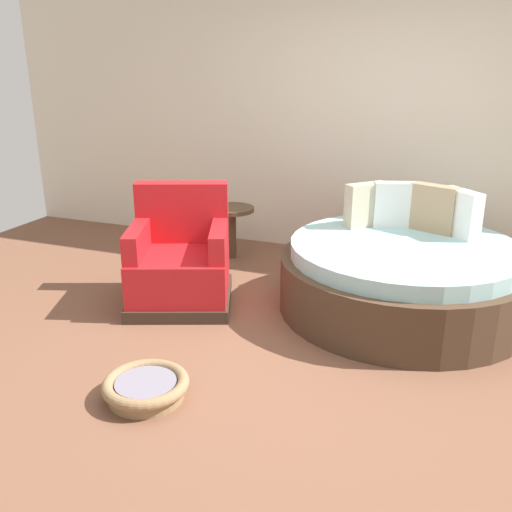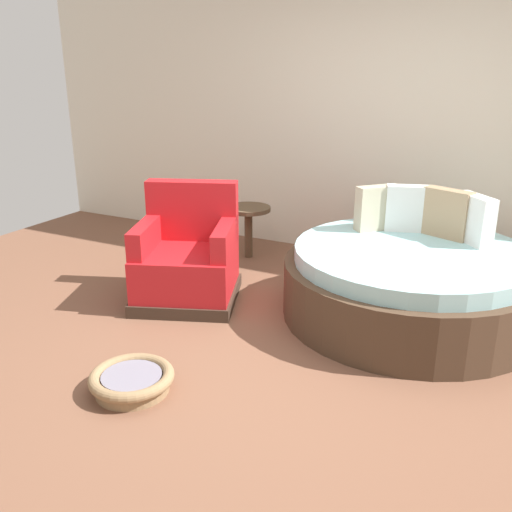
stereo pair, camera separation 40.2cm
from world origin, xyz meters
TOP-DOWN VIEW (x-y plane):
  - ground_plane at (0.00, 0.00)m, footprint 8.00×8.00m
  - back_wall at (0.00, 2.34)m, footprint 8.00×0.12m
  - round_daybed at (0.59, 1.03)m, footprint 1.92×1.92m
  - red_armchair at (-1.11, 0.54)m, footprint 1.03×1.03m
  - pet_basket at (-0.64, -0.79)m, footprint 0.51×0.51m
  - side_table at (-1.15, 1.68)m, footprint 0.44×0.44m

SIDE VIEW (x-z plane):
  - ground_plane at x=0.00m, z-range -0.02..0.00m
  - pet_basket at x=-0.64m, z-range 0.01..0.14m
  - round_daybed at x=0.59m, z-range -0.18..0.75m
  - red_armchair at x=-1.11m, z-range -0.14..0.80m
  - side_table at x=-1.15m, z-range 0.17..0.69m
  - back_wall at x=0.00m, z-range 0.00..3.11m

